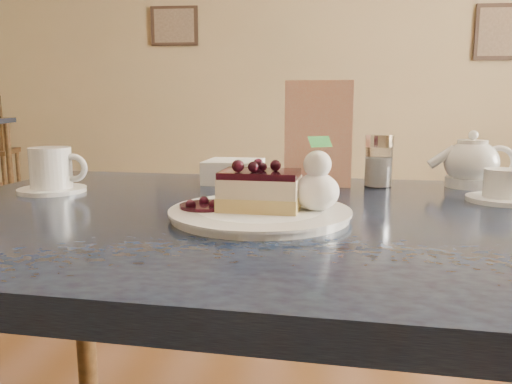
# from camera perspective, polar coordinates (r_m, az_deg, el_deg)

# --- Properties ---
(main_table) EXTENTS (1.22, 0.88, 0.71)m
(main_table) POSITION_cam_1_polar(r_m,az_deg,el_deg) (0.79, 1.09, -7.47)
(main_table) COLOR #152338
(main_table) RESTS_ON ground
(dessert_plate) EXTENTS (0.26, 0.26, 0.01)m
(dessert_plate) POSITION_cam_1_polar(r_m,az_deg,el_deg) (0.73, 0.46, -2.48)
(dessert_plate) COLOR white
(dessert_plate) RESTS_ON main_table
(cheesecake_slice) EXTENTS (0.12, 0.09, 0.06)m
(cheesecake_slice) POSITION_cam_1_polar(r_m,az_deg,el_deg) (0.72, 0.46, 0.18)
(cheesecake_slice) COLOR tan
(cheesecake_slice) RESTS_ON dessert_plate
(whipped_cream) EXTENTS (0.06, 0.06, 0.06)m
(whipped_cream) POSITION_cam_1_polar(r_m,az_deg,el_deg) (0.72, 6.97, 0.06)
(whipped_cream) COLOR white
(whipped_cream) RESTS_ON dessert_plate
(berry_sauce) EXTENTS (0.08, 0.08, 0.01)m
(berry_sauce) POSITION_cam_1_polar(r_m,az_deg,el_deg) (0.74, -5.80, -1.61)
(berry_sauce) COLOR black
(berry_sauce) RESTS_ON dessert_plate
(coffee_set) EXTENTS (0.13, 0.12, 0.08)m
(coffee_set) POSITION_cam_1_polar(r_m,az_deg,el_deg) (1.01, -22.25, 2.10)
(coffee_set) COLOR white
(coffee_set) RESTS_ON main_table
(tea_set) EXTENTS (0.16, 0.26, 0.10)m
(tea_set) POSITION_cam_1_polar(r_m,az_deg,el_deg) (1.05, 23.88, 2.46)
(tea_set) COLOR white
(tea_set) RESTS_ON main_table
(menu_card) EXTENTS (0.14, 0.04, 0.21)m
(menu_card) POSITION_cam_1_polar(r_m,az_deg,el_deg) (1.01, 7.16, 6.59)
(menu_card) COLOR #FFEBCA
(menu_card) RESTS_ON main_table
(sugar_shaker) EXTENTS (0.06, 0.06, 0.10)m
(sugar_shaker) POSITION_cam_1_polar(r_m,az_deg,el_deg) (1.02, 13.84, 3.53)
(sugar_shaker) COLOR white
(sugar_shaker) RESTS_ON main_table
(napkin_stack) EXTENTS (0.13, 0.13, 0.05)m
(napkin_stack) POSITION_cam_1_polar(r_m,az_deg,el_deg) (1.05, -2.56, 2.38)
(napkin_stack) COLOR white
(napkin_stack) RESTS_ON main_table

